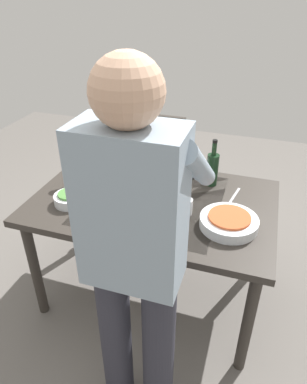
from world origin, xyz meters
name	(u,v)px	position (x,y,z in m)	size (l,w,h in m)	color
ground_plane	(153,290)	(0.00, 0.00, 0.00)	(6.00, 6.00, 0.00)	#66605B
dining_table	(153,211)	(0.00, 0.00, 0.67)	(1.39, 0.90, 0.75)	#332D28
chair_near	(157,165)	(0.24, -0.83, 0.53)	(0.40, 0.40, 0.91)	black
person_server	(135,256)	(-0.16, 0.71, 0.96)	(0.42, 0.61, 1.69)	#2D2D38
wine_bottle	(212,168)	(-0.29, -0.28, 0.86)	(0.07, 0.07, 0.30)	black
wine_glass_left	(70,169)	(0.54, -0.01, 0.85)	(0.07, 0.07, 0.15)	white
wine_glass_right	(156,180)	(0.00, -0.05, 0.85)	(0.07, 0.07, 0.15)	white
water_cup_near_left	(186,207)	(-0.21, 0.08, 0.79)	(0.07, 0.07, 0.09)	silver
water_cup_near_right	(173,196)	(-0.12, 0.01, 0.80)	(0.07, 0.07, 0.10)	silver
water_cup_far_left	(194,169)	(-0.16, -0.36, 0.80)	(0.07, 0.07, 0.10)	silver
serving_bowl_pasta	(229,222)	(-0.45, 0.13, 0.78)	(0.30, 0.30, 0.07)	silver
side_bowl_salad	(70,198)	(0.44, 0.18, 0.78)	(0.18, 0.18, 0.07)	silver
side_bowl_bread	(143,211)	(0.01, 0.17, 0.78)	(0.16, 0.16, 0.07)	silver
dinner_plate_near	(160,177)	(0.04, -0.26, 0.75)	(0.23, 0.23, 0.01)	silver
dinner_plate_far	(114,189)	(0.26, -0.03, 0.75)	(0.23, 0.23, 0.01)	silver
table_fork	(235,195)	(-0.44, -0.19, 0.75)	(0.01, 0.18, 0.01)	silver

